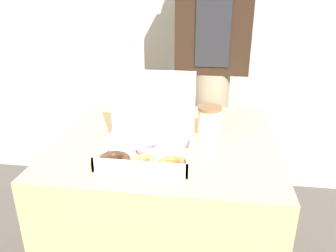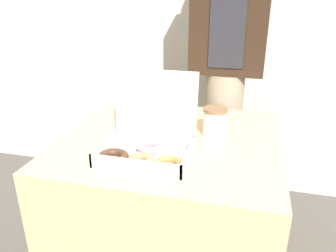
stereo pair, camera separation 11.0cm
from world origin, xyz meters
The scene contains 4 objects.
table centered at (0.00, 0.00, 0.38)m, with size 0.84×0.79×0.77m.
donut_box centered at (-0.06, -0.18, 0.81)m, with size 0.34×0.27×0.28m.
coffee_cup centered at (0.16, 0.06, 0.83)m, with size 0.10×0.10×0.12m.
person_customer centered at (0.15, 0.56, 0.96)m, with size 0.37×0.22×1.71m.
Camera 2 is at (0.28, -1.14, 1.30)m, focal length 35.00 mm.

